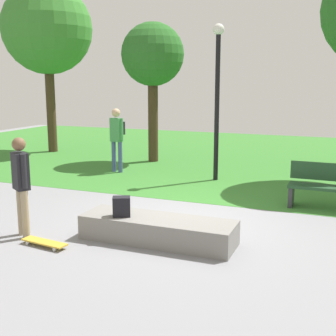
# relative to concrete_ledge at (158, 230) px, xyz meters

# --- Properties ---
(ground_plane) EXTENTS (28.00, 28.00, 0.00)m
(ground_plane) POSITION_rel_concrete_ledge_xyz_m (-0.04, 1.16, -0.20)
(ground_plane) COLOR gray
(grass_lawn) EXTENTS (26.60, 12.74, 0.01)m
(grass_lawn) POSITION_rel_concrete_ledge_xyz_m (-0.04, 8.79, -0.19)
(grass_lawn) COLOR #387A2D
(grass_lawn) RESTS_ON ground_plane
(concrete_ledge) EXTENTS (2.50, 0.76, 0.39)m
(concrete_ledge) POSITION_rel_concrete_ledge_xyz_m (0.00, 0.00, 0.00)
(concrete_ledge) COLOR gray
(concrete_ledge) RESTS_ON ground_plane
(backpack_on_ledge) EXTENTS (0.34, 0.30, 0.32)m
(backpack_on_ledge) POSITION_rel_concrete_ledge_xyz_m (-0.58, -0.12, 0.36)
(backpack_on_ledge) COLOR black
(backpack_on_ledge) RESTS_ON concrete_ledge
(skater_performing_trick) EXTENTS (0.38, 0.34, 1.65)m
(skater_performing_trick) POSITION_rel_concrete_ledge_xyz_m (-2.15, -0.60, 0.77)
(skater_performing_trick) COLOR tan
(skater_performing_trick) RESTS_ON ground_plane
(skateboard_by_ledge) EXTENTS (0.82, 0.29, 0.08)m
(skateboard_by_ledge) POSITION_rel_concrete_ledge_xyz_m (-1.56, -0.86, -0.13)
(skateboard_by_ledge) COLOR gold
(skateboard_by_ledge) RESTS_ON ground_plane
(park_bench_far_right) EXTENTS (1.61, 0.49, 0.91)m
(park_bench_far_right) POSITION_rel_concrete_ledge_xyz_m (2.47, 2.98, 0.29)
(park_bench_far_right) COLOR #1E4223
(park_bench_far_right) RESTS_ON ground_plane
(tree_tall_oak) EXTENTS (3.12, 3.12, 5.88)m
(tree_tall_oak) POSITION_rel_concrete_ledge_xyz_m (-7.20, 7.11, 4.09)
(tree_tall_oak) COLOR #42301E
(tree_tall_oak) RESTS_ON grass_lawn
(tree_leaning_ash) EXTENTS (1.94, 1.94, 4.31)m
(tree_leaning_ash) POSITION_rel_concrete_ledge_xyz_m (-2.99, 6.63, 3.07)
(tree_leaning_ash) COLOR #42301E
(tree_leaning_ash) RESTS_ON grass_lawn
(lamp_post) EXTENTS (0.28, 0.28, 3.91)m
(lamp_post) POSITION_rel_concrete_ledge_xyz_m (-0.38, 4.72, 2.20)
(lamp_post) COLOR black
(lamp_post) RESTS_ON ground_plane
(pedestrian_with_backpack) EXTENTS (0.43, 0.38, 1.79)m
(pedestrian_with_backpack) POSITION_rel_concrete_ledge_xyz_m (-3.24, 4.70, 0.89)
(pedestrian_with_backpack) COLOR #3F5184
(pedestrian_with_backpack) RESTS_ON ground_plane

